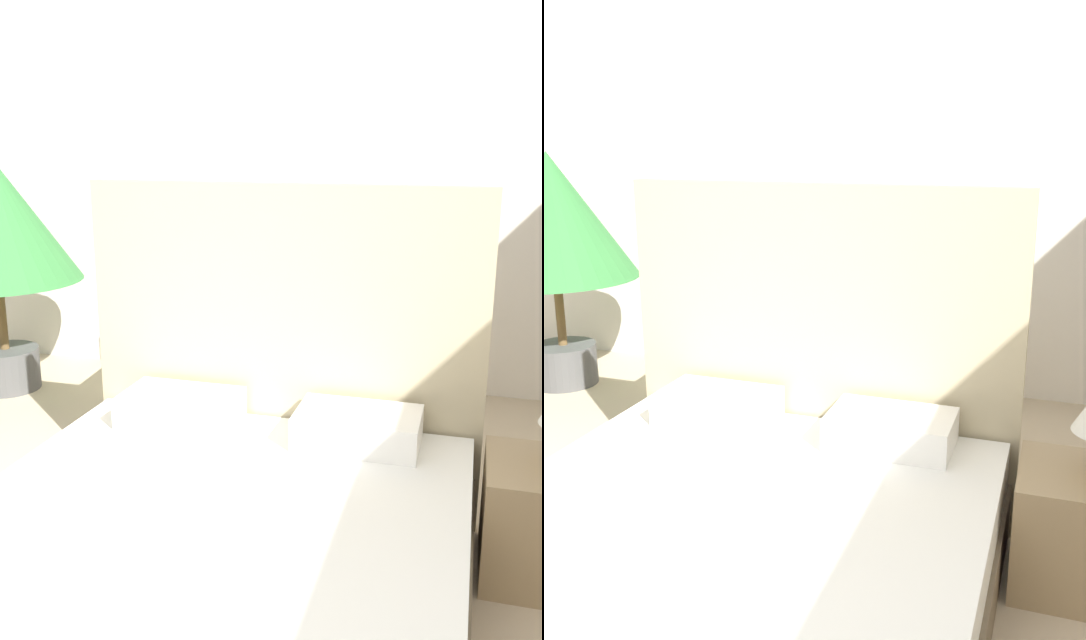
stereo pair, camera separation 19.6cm
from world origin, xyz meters
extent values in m
cube|color=silver|center=(0.00, 3.88, 1.45)|extent=(10.00, 0.06, 2.90)
cube|color=brown|center=(0.11, 1.08, 0.12)|extent=(1.76, 1.96, 0.25)
cube|color=white|center=(0.11, 1.08, 0.35)|extent=(1.72, 1.92, 0.20)
cube|color=tan|center=(0.11, 2.09, 0.75)|extent=(1.79, 0.06, 1.49)
cube|color=white|center=(-0.28, 1.86, 0.52)|extent=(0.51, 0.33, 0.14)
cube|color=white|center=(0.51, 1.86, 0.52)|extent=(0.51, 0.33, 0.14)
cube|color=beige|center=(-0.79, 3.00, 0.23)|extent=(0.70, 0.75, 0.45)
cube|color=beige|center=(-0.82, 3.31, 0.70)|extent=(0.64, 0.12, 0.49)
cube|color=beige|center=(-1.05, 2.97, 0.55)|extent=(0.16, 0.63, 0.20)
cube|color=beige|center=(-0.52, 3.02, 0.55)|extent=(0.16, 0.63, 0.20)
cube|color=beige|center=(0.28, 3.00, 0.23)|extent=(0.65, 0.71, 0.45)
cube|color=beige|center=(0.29, 3.31, 0.70)|extent=(0.64, 0.07, 0.49)
cube|color=beige|center=(0.02, 3.00, 0.55)|extent=(0.11, 0.63, 0.20)
cube|color=beige|center=(0.55, 2.99, 0.55)|extent=(0.11, 0.63, 0.20)
cylinder|color=#4C4C4C|center=(-2.11, 3.09, 0.14)|extent=(0.44, 0.44, 0.28)
cylinder|color=brown|center=(-2.11, 3.09, 0.52)|extent=(0.06, 0.06, 0.47)
camera|label=1|loc=(0.92, -0.87, 1.68)|focal=40.00mm
camera|label=2|loc=(1.11, -0.81, 1.68)|focal=40.00mm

